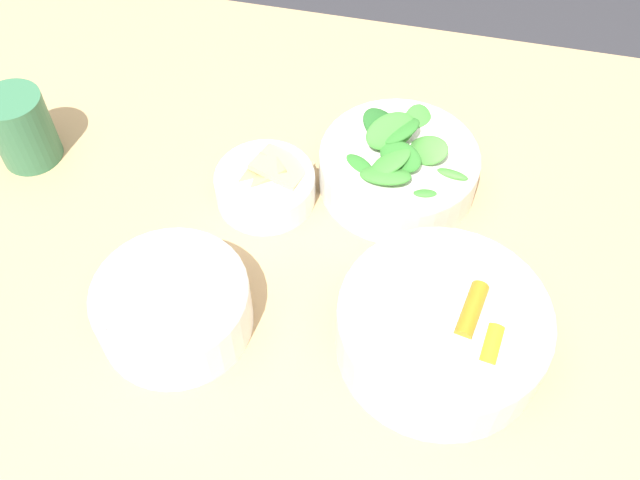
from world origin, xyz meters
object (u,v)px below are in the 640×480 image
bowl_beans_hotdog (173,307)px  bowl_greens (399,165)px  bowl_cookies (266,184)px  cup (22,128)px  bowl_carrots (443,328)px

bowl_beans_hotdog → bowl_greens: bearing=-128.2°
bowl_cookies → cup: cup is taller
bowl_carrots → bowl_cookies: bearing=-34.1°
bowl_cookies → bowl_greens: bearing=-159.1°
bowl_greens → cup: size_ratio=2.01×
bowl_beans_hotdog → bowl_cookies: 0.18m
bowl_greens → cup: (0.43, 0.05, 0.01)m
bowl_cookies → cup: size_ratio=1.26×
bowl_greens → bowl_beans_hotdog: size_ratio=1.18×
bowl_beans_hotdog → bowl_cookies: bowl_beans_hotdog is taller
bowl_greens → bowl_cookies: size_ratio=1.60×
cup → bowl_greens: bearing=-172.9°
bowl_cookies → cup: (0.29, -0.00, 0.02)m
bowl_beans_hotdog → bowl_cookies: bearing=-103.3°
bowl_greens → bowl_beans_hotdog: bowl_greens is taller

